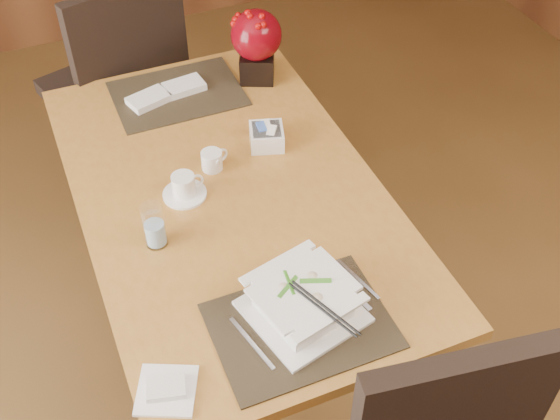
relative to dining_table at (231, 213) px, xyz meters
name	(u,v)px	position (x,y,z in m)	size (l,w,h in m)	color
dining_table	(231,213)	(0.00, 0.00, 0.00)	(0.90, 1.50, 0.75)	#B67B32
placemat_near	(301,326)	(0.00, -0.55, 0.10)	(0.45, 0.33, 0.01)	black
placemat_far	(178,94)	(0.00, 0.55, 0.10)	(0.45, 0.33, 0.01)	black
soup_setting	(303,301)	(0.02, -0.52, 0.15)	(0.32, 0.32, 0.11)	white
coffee_cup	(184,187)	(-0.13, 0.03, 0.13)	(0.13, 0.13, 0.08)	white
water_glass	(154,225)	(-0.26, -0.13, 0.17)	(0.06, 0.06, 0.14)	silver
creamer_jug	(212,160)	(-0.01, 0.12, 0.13)	(0.09, 0.09, 0.06)	white
sugar_caddy	(267,137)	(0.19, 0.16, 0.13)	(0.11, 0.11, 0.06)	white
berry_decor	(256,41)	(0.30, 0.54, 0.25)	(0.18, 0.18, 0.27)	black
napkins_far	(169,92)	(-0.03, 0.55, 0.12)	(0.28, 0.10, 0.03)	white
bread_plate	(167,390)	(-0.37, -0.60, 0.10)	(0.14, 0.14, 0.01)	white
far_chair	(121,80)	(-0.14, 0.95, -0.06)	(0.61, 0.61, 1.06)	black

